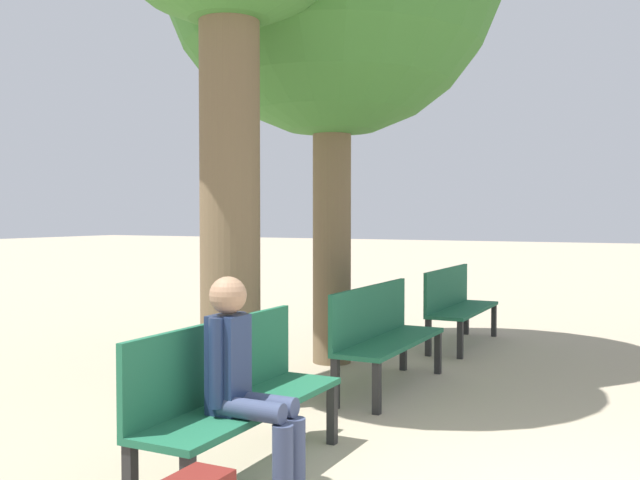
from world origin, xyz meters
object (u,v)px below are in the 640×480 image
(bench_row_0, at_px, (233,388))
(bench_row_1, at_px, (382,330))
(person_seated, at_px, (245,379))
(bench_row_2, at_px, (456,301))

(bench_row_0, height_order, bench_row_1, same)
(bench_row_1, height_order, person_seated, person_seated)
(bench_row_1, distance_m, person_seated, 2.67)
(bench_row_0, height_order, person_seated, person_seated)
(bench_row_2, distance_m, person_seated, 5.10)
(bench_row_0, distance_m, bench_row_1, 2.44)
(bench_row_0, height_order, bench_row_2, same)
(bench_row_1, xyz_separation_m, bench_row_2, (0.00, 2.44, 0.00))
(bench_row_2, relative_size, person_seated, 1.39)
(person_seated, bearing_deg, bench_row_1, 94.99)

